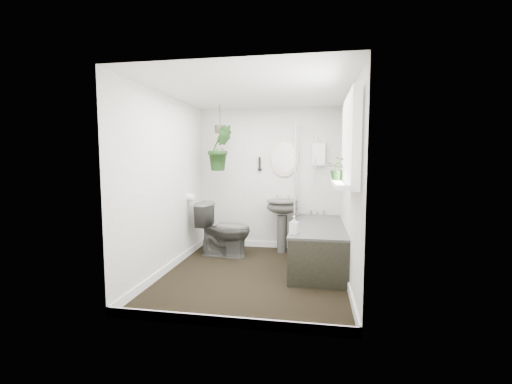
# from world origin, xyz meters

# --- Properties ---
(floor) EXTENTS (2.30, 2.80, 0.02)m
(floor) POSITION_xyz_m (0.00, 0.00, -0.01)
(floor) COLOR black
(floor) RESTS_ON ground
(ceiling) EXTENTS (2.30, 2.80, 0.02)m
(ceiling) POSITION_xyz_m (0.00, 0.00, 2.31)
(ceiling) COLOR white
(ceiling) RESTS_ON ground
(wall_back) EXTENTS (2.30, 0.02, 2.30)m
(wall_back) POSITION_xyz_m (0.00, 1.41, 1.15)
(wall_back) COLOR white
(wall_back) RESTS_ON ground
(wall_front) EXTENTS (2.30, 0.02, 2.30)m
(wall_front) POSITION_xyz_m (0.00, -1.41, 1.15)
(wall_front) COLOR white
(wall_front) RESTS_ON ground
(wall_left) EXTENTS (0.02, 2.80, 2.30)m
(wall_left) POSITION_xyz_m (-1.16, 0.00, 1.15)
(wall_left) COLOR white
(wall_left) RESTS_ON ground
(wall_right) EXTENTS (0.02, 2.80, 2.30)m
(wall_right) POSITION_xyz_m (1.16, 0.00, 1.15)
(wall_right) COLOR white
(wall_right) RESTS_ON ground
(skirting) EXTENTS (2.30, 2.80, 0.10)m
(skirting) POSITION_xyz_m (0.00, 0.00, 0.05)
(skirting) COLOR white
(skirting) RESTS_ON floor
(bathtub) EXTENTS (0.72, 1.72, 0.58)m
(bathtub) POSITION_xyz_m (0.80, 0.50, 0.29)
(bathtub) COLOR #3D3D38
(bathtub) RESTS_ON floor
(bath_screen) EXTENTS (0.04, 0.72, 1.40)m
(bath_screen) POSITION_xyz_m (0.47, 0.99, 1.28)
(bath_screen) COLOR silver
(bath_screen) RESTS_ON bathtub
(shower_box) EXTENTS (0.20, 0.10, 0.35)m
(shower_box) POSITION_xyz_m (0.80, 1.34, 1.55)
(shower_box) COLOR white
(shower_box) RESTS_ON wall_back
(oval_mirror) EXTENTS (0.46, 0.03, 0.62)m
(oval_mirror) POSITION_xyz_m (0.25, 1.37, 1.50)
(oval_mirror) COLOR beige
(oval_mirror) RESTS_ON wall_back
(wall_sconce) EXTENTS (0.04, 0.04, 0.22)m
(wall_sconce) POSITION_xyz_m (-0.15, 1.36, 1.40)
(wall_sconce) COLOR black
(wall_sconce) RESTS_ON wall_back
(toilet_roll_holder) EXTENTS (0.11, 0.11, 0.11)m
(toilet_roll_holder) POSITION_xyz_m (-1.10, 0.70, 0.90)
(toilet_roll_holder) COLOR white
(toilet_roll_holder) RESTS_ON wall_left
(window_recess) EXTENTS (0.08, 1.00, 0.90)m
(window_recess) POSITION_xyz_m (1.09, -0.70, 1.65)
(window_recess) COLOR white
(window_recess) RESTS_ON wall_right
(window_sill) EXTENTS (0.18, 1.00, 0.04)m
(window_sill) POSITION_xyz_m (1.02, -0.70, 1.23)
(window_sill) COLOR white
(window_sill) RESTS_ON wall_right
(window_blinds) EXTENTS (0.01, 0.86, 0.76)m
(window_blinds) POSITION_xyz_m (1.04, -0.70, 1.65)
(window_blinds) COLOR white
(window_blinds) RESTS_ON wall_right
(toilet) EXTENTS (0.83, 0.50, 0.82)m
(toilet) POSITION_xyz_m (-0.60, 0.78, 0.41)
(toilet) COLOR #3D3D38
(toilet) RESTS_ON floor
(pedestal_sink) EXTENTS (0.52, 0.46, 0.84)m
(pedestal_sink) POSITION_xyz_m (0.25, 1.12, 0.42)
(pedestal_sink) COLOR #3D3D38
(pedestal_sink) RESTS_ON floor
(sill_plant) EXTENTS (0.26, 0.23, 0.25)m
(sill_plant) POSITION_xyz_m (0.99, -0.40, 1.37)
(sill_plant) COLOR black
(sill_plant) RESTS_ON window_sill
(hanging_plant) EXTENTS (0.49, 0.46, 0.70)m
(hanging_plant) POSITION_xyz_m (-0.70, 0.95, 1.64)
(hanging_plant) COLOR black
(hanging_plant) RESTS_ON ceiling
(soap_bottle) EXTENTS (0.12, 0.12, 0.21)m
(soap_bottle) POSITION_xyz_m (0.51, -0.11, 0.69)
(soap_bottle) COLOR black
(soap_bottle) RESTS_ON bathtub
(hanging_pot) EXTENTS (0.16, 0.16, 0.12)m
(hanging_pot) POSITION_xyz_m (-0.70, 0.95, 1.93)
(hanging_pot) COLOR #3B3128
(hanging_pot) RESTS_ON ceiling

